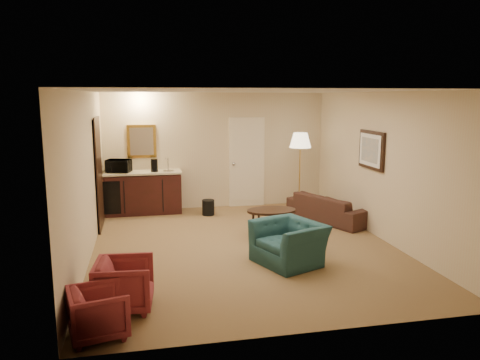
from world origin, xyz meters
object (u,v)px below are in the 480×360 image
(coffee_table, at_px, (271,223))
(microwave, at_px, (119,164))
(wetbar_cabinet, at_px, (144,192))
(rose_chair_near, at_px, (124,282))
(waste_bin, at_px, (208,207))
(coffee_maker, at_px, (154,165))
(sofa, at_px, (330,204))
(teal_armchair, at_px, (289,236))
(floor_lamp, at_px, (300,173))
(rose_chair_far, at_px, (98,310))

(coffee_table, xyz_separation_m, microwave, (-2.75, 2.27, 0.83))
(wetbar_cabinet, relative_size, microwave, 3.32)
(rose_chair_near, xyz_separation_m, waste_bin, (1.60, 4.27, -0.17))
(rose_chair_near, distance_m, waste_bin, 4.56)
(rose_chair_near, distance_m, coffee_maker, 4.74)
(sofa, bearing_deg, rose_chair_near, 105.13)
(wetbar_cabinet, bearing_deg, waste_bin, -18.41)
(rose_chair_near, bearing_deg, microwave, 7.99)
(teal_armchair, height_order, rose_chair_near, teal_armchair)
(floor_lamp, bearing_deg, wetbar_cabinet, 170.22)
(sofa, height_order, coffee_table, sofa)
(sofa, relative_size, floor_lamp, 1.05)
(rose_chair_near, relative_size, rose_chair_far, 1.14)
(microwave, bearing_deg, coffee_maker, 11.32)
(floor_lamp, bearing_deg, microwave, 171.33)
(waste_bin, bearing_deg, sofa, -22.30)
(rose_chair_far, bearing_deg, waste_bin, -33.93)
(coffee_maker, bearing_deg, wetbar_cabinet, -175.44)
(coffee_maker, bearing_deg, waste_bin, -0.49)
(floor_lamp, distance_m, waste_bin, 2.13)
(teal_armchair, bearing_deg, coffee_table, 153.53)
(rose_chair_near, bearing_deg, waste_bin, -15.57)
(teal_armchair, bearing_deg, floor_lamp, 136.22)
(waste_bin, xyz_separation_m, microwave, (-1.85, 0.46, 0.92))
(rose_chair_far, xyz_separation_m, waste_bin, (1.85, 4.88, -0.13))
(rose_chair_far, height_order, coffee_table, rose_chair_far)
(floor_lamp, relative_size, microwave, 3.56)
(sofa, relative_size, coffee_maker, 6.69)
(rose_chair_far, relative_size, coffee_table, 0.67)
(microwave, bearing_deg, rose_chair_near, -70.13)
(sofa, bearing_deg, teal_armchair, 119.91)
(coffee_maker, bearing_deg, microwave, -166.69)
(rose_chair_far, xyz_separation_m, coffee_table, (2.75, 3.07, -0.04))
(teal_armchair, height_order, floor_lamp, floor_lamp)
(coffee_table, height_order, floor_lamp, floor_lamp)
(rose_chair_far, bearing_deg, sofa, -60.33)
(teal_armchair, xyz_separation_m, floor_lamp, (1.20, 3.04, 0.45))
(sofa, distance_m, microwave, 4.51)
(rose_chair_near, distance_m, rose_chair_far, 0.66)
(wetbar_cabinet, height_order, waste_bin, wetbar_cabinet)
(coffee_table, relative_size, waste_bin, 2.71)
(wetbar_cabinet, distance_m, sofa, 3.98)
(coffee_table, distance_m, floor_lamp, 2.11)
(floor_lamp, height_order, coffee_maker, floor_lamp)
(teal_armchair, xyz_separation_m, coffee_maker, (-1.90, 3.56, 0.63))
(sofa, xyz_separation_m, waste_bin, (-2.37, 0.97, -0.19))
(rose_chair_far, relative_size, waste_bin, 1.80)
(sofa, distance_m, rose_chair_near, 5.16)
(coffee_table, height_order, waste_bin, coffee_table)
(coffee_table, bearing_deg, rose_chair_far, -131.85)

